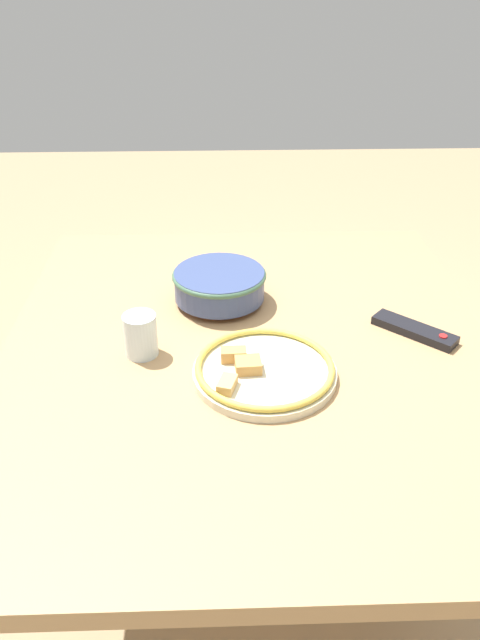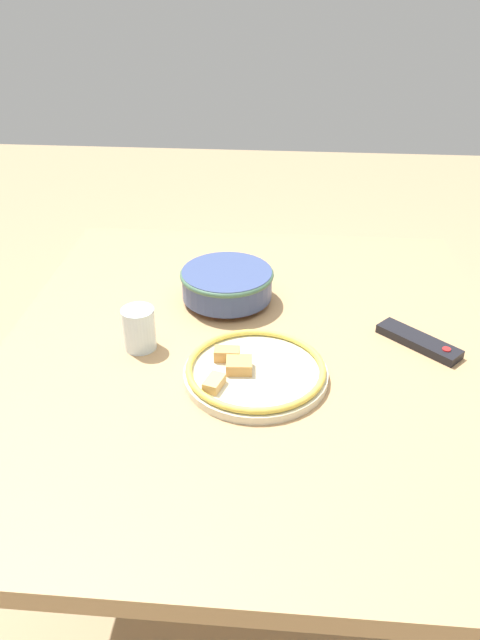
% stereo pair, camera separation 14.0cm
% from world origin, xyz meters
% --- Properties ---
extents(ground_plane, '(8.00, 8.00, 0.00)m').
position_xyz_m(ground_plane, '(0.00, 0.00, 0.00)').
color(ground_plane, '#9E8460').
extents(dining_table, '(1.26, 1.10, 0.71)m').
position_xyz_m(dining_table, '(0.00, 0.00, 0.64)').
color(dining_table, tan).
rests_on(dining_table, ground_plane).
extents(noodle_bowl, '(0.23, 0.23, 0.08)m').
position_xyz_m(noodle_bowl, '(-0.21, -0.06, 0.76)').
color(noodle_bowl, '#384775').
rests_on(noodle_bowl, dining_table).
extents(food_plate, '(0.30, 0.30, 0.04)m').
position_xyz_m(food_plate, '(0.11, 0.02, 0.73)').
color(food_plate, beige).
rests_on(food_plate, dining_table).
extents(tv_remote, '(0.17, 0.18, 0.02)m').
position_xyz_m(tv_remote, '(-0.04, 0.38, 0.72)').
color(tv_remote, black).
rests_on(tv_remote, dining_table).
extents(drinking_glass, '(0.07, 0.07, 0.10)m').
position_xyz_m(drinking_glass, '(0.02, -0.23, 0.76)').
color(drinking_glass, silver).
rests_on(drinking_glass, dining_table).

